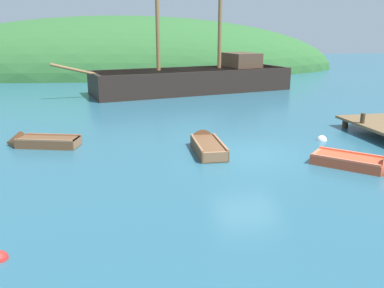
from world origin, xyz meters
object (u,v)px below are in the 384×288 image
(rowboat_portside, at_px, (206,146))
(buoy_white, at_px, (322,140))
(sailing_ship, at_px, (195,84))
(rowboat_outer_right, at_px, (363,165))
(rowboat_near_dock, at_px, (38,143))

(rowboat_portside, distance_m, buoy_white, 5.23)
(sailing_ship, distance_m, rowboat_outer_right, 18.60)
(rowboat_outer_right, xyz_separation_m, rowboat_portside, (-4.73, 3.27, 0.04))
(rowboat_near_dock, bearing_deg, buoy_white, -170.04)
(rowboat_near_dock, xyz_separation_m, rowboat_portside, (6.61, -1.89, 0.02))
(rowboat_outer_right, distance_m, buoy_white, 3.64)
(sailing_ship, height_order, rowboat_near_dock, sailing_ship)
(sailing_ship, bearing_deg, rowboat_outer_right, 83.95)
(sailing_ship, xyz_separation_m, rowboat_outer_right, (1.93, -18.49, -0.51))
(rowboat_portside, bearing_deg, buoy_white, -83.98)
(rowboat_near_dock, distance_m, rowboat_portside, 6.88)
(sailing_ship, bearing_deg, rowboat_near_dock, 42.75)
(sailing_ship, relative_size, rowboat_portside, 5.58)
(rowboat_near_dock, bearing_deg, rowboat_portside, -178.52)
(rowboat_outer_right, height_order, rowboat_portside, rowboat_outer_right)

